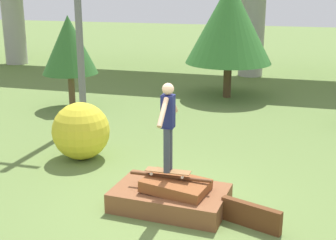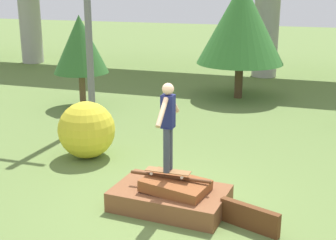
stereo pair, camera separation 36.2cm
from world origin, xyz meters
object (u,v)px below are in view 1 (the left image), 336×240
object	(u,v)px
skater	(168,121)
tree_behind_left	(229,22)
skateboard	(168,171)
tree_mid_back	(69,45)
bush_yellow_flowering	(81,131)

from	to	relation	value
skater	tree_behind_left	world-z (taller)	tree_behind_left
skateboard	skater	distance (m)	0.96
tree_mid_back	bush_yellow_flowering	size ratio (longest dim) A/B	2.25
skater	bush_yellow_flowering	size ratio (longest dim) A/B	1.20
skater	bush_yellow_flowering	bearing A→B (deg)	144.60
skater	tree_behind_left	bearing A→B (deg)	91.98
bush_yellow_flowering	skateboard	bearing A→B (deg)	-35.40
skater	tree_behind_left	xyz separation A→B (m)	(-0.31, 9.10, 1.03)
skateboard	tree_behind_left	size ratio (longest dim) A/B	0.20
tree_behind_left	tree_mid_back	world-z (taller)	tree_behind_left
tree_mid_back	bush_yellow_flowering	world-z (taller)	tree_mid_back
skateboard	skater	world-z (taller)	skater
skater	skateboard	bearing A→B (deg)	-7.57
skater	tree_behind_left	distance (m)	9.16
skateboard	bush_yellow_flowering	size ratio (longest dim) A/B	0.61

